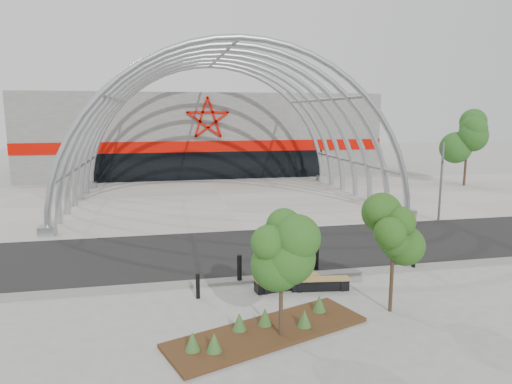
% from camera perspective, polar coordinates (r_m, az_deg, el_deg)
% --- Properties ---
extents(ground, '(140.00, 140.00, 0.00)m').
position_cam_1_polar(ground, '(17.72, 2.64, -10.52)').
color(ground, gray).
rests_on(ground, ground).
extents(road, '(140.00, 7.00, 0.02)m').
position_cam_1_polar(road, '(20.95, 0.28, -7.23)').
color(road, black).
rests_on(road, ground).
extents(forecourt, '(60.00, 17.00, 0.04)m').
position_cam_1_polar(forecourt, '(32.45, -4.07, -1.06)').
color(forecourt, '#A9A398').
rests_on(forecourt, ground).
extents(kerb, '(60.00, 0.50, 0.12)m').
position_cam_1_polar(kerb, '(17.48, 2.84, -10.62)').
color(kerb, slate).
rests_on(kerb, ground).
extents(arena_building, '(34.00, 15.24, 8.00)m').
position_cam_1_polar(arena_building, '(49.76, -6.87, 7.32)').
color(arena_building, '#63635E').
rests_on(arena_building, ground).
extents(vault_canopy, '(20.80, 15.80, 20.36)m').
position_cam_1_polar(vault_canopy, '(32.45, -4.07, -1.07)').
color(vault_canopy, '#9CA2A6').
rests_on(vault_canopy, ground).
extents(planting_bed, '(6.15, 3.73, 0.62)m').
position_cam_1_polar(planting_bed, '(13.44, 1.17, -16.78)').
color(planting_bed, '#35210F').
rests_on(planting_bed, ground).
extents(signal_pole, '(0.30, 0.63, 4.53)m').
position_cam_1_polar(signal_pole, '(27.82, 22.13, 1.29)').
color(signal_pole, slate).
rests_on(signal_pole, ground).
extents(street_tree_0, '(1.54, 1.54, 3.52)m').
position_cam_1_polar(street_tree_0, '(12.35, 3.20, -7.34)').
color(street_tree_0, '#322518').
rests_on(street_tree_0, ground).
extents(street_tree_1, '(1.45, 1.45, 3.43)m').
position_cam_1_polar(street_tree_1, '(14.66, 16.86, -5.24)').
color(street_tree_1, black).
rests_on(street_tree_1, ground).
extents(bench_0, '(2.38, 0.87, 0.49)m').
position_cam_1_polar(bench_0, '(16.51, 3.78, -11.22)').
color(bench_0, black).
rests_on(bench_0, ground).
extents(bench_1, '(2.12, 0.72, 0.44)m').
position_cam_1_polar(bench_1, '(16.56, 8.00, -11.33)').
color(bench_1, black).
rests_on(bench_1, ground).
extents(bollard_0, '(0.14, 0.14, 0.86)m').
position_cam_1_polar(bollard_0, '(15.76, -7.28, -11.59)').
color(bollard_0, black).
rests_on(bollard_0, ground).
extents(bollard_1, '(0.17, 0.17, 1.07)m').
position_cam_1_polar(bollard_1, '(16.91, -2.08, -9.62)').
color(bollard_1, black).
rests_on(bollard_1, ground).
extents(bollard_2, '(0.18, 0.18, 1.10)m').
position_cam_1_polar(bollard_2, '(18.41, 7.58, -8.00)').
color(bollard_2, black).
rests_on(bollard_2, ground).
extents(bollard_3, '(0.18, 0.18, 1.13)m').
position_cam_1_polar(bollard_3, '(16.33, 5.62, -10.26)').
color(bollard_3, black).
rests_on(bollard_3, ground).
extents(bollard_4, '(0.15, 0.15, 0.95)m').
position_cam_1_polar(bollard_4, '(19.31, 19.12, -7.85)').
color(bollard_4, black).
rests_on(bollard_4, ground).
extents(bg_tree_1, '(2.70, 2.70, 5.91)m').
position_cam_1_polar(bg_tree_1, '(42.38, 24.95, 6.38)').
color(bg_tree_1, black).
rests_on(bg_tree_1, ground).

